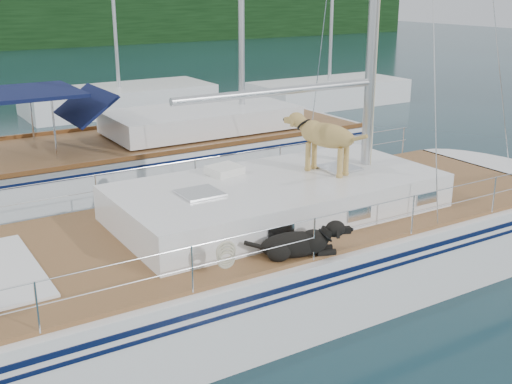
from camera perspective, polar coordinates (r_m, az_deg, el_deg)
ground at (r=10.42m, az=-1.78°, el=-9.14°), size 120.00×120.00×0.00m
main_sailboat at (r=10.17m, az=-1.31°, el=-5.61°), size 12.00×3.84×14.01m
neighbor_sailboat at (r=16.38m, az=-8.16°, el=3.21°), size 11.00×3.50×13.30m
bg_boat_center at (r=25.91m, az=-12.03°, el=8.03°), size 7.20×3.00×11.65m
bg_boat_east at (r=27.16m, az=6.49°, el=8.76°), size 6.40×3.00×11.65m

